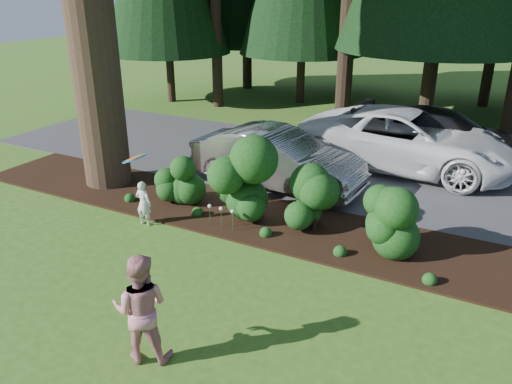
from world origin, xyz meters
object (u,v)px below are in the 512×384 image
child (144,203)px  frisbee (135,158)px  car_silver_wagon (277,159)px  adult (141,308)px  car_dark_suv (441,135)px  car_white_suv (406,140)px

child → frisbee: frisbee is taller
car_silver_wagon → adult: adult is taller
car_silver_wagon → car_dark_suv: size_ratio=0.88×
car_white_suv → child: 8.00m
adult → car_white_suv: bearing=-123.4°
child → adult: size_ratio=0.62×
car_white_suv → car_silver_wagon: bearing=140.8°
car_silver_wagon → child: 3.92m
car_white_suv → car_dark_suv: bearing=-27.8°
adult → frisbee: (-3.02, 3.50, 0.75)m
car_silver_wagon → adult: size_ratio=2.79×
car_dark_suv → adult: size_ratio=3.17×
car_dark_suv → child: bearing=144.8°
car_silver_wagon → car_white_suv: 4.16m
car_silver_wagon → adult: 7.14m
car_white_suv → adult: (-1.54, -10.16, -0.05)m
car_dark_suv → frisbee: frisbee is taller
car_silver_wagon → frisbee: bearing=156.8°
car_dark_suv → frisbee: 9.67m
child → frisbee: size_ratio=1.87×
child → frisbee: 1.08m
car_silver_wagon → car_dark_suv: bearing=-34.4°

